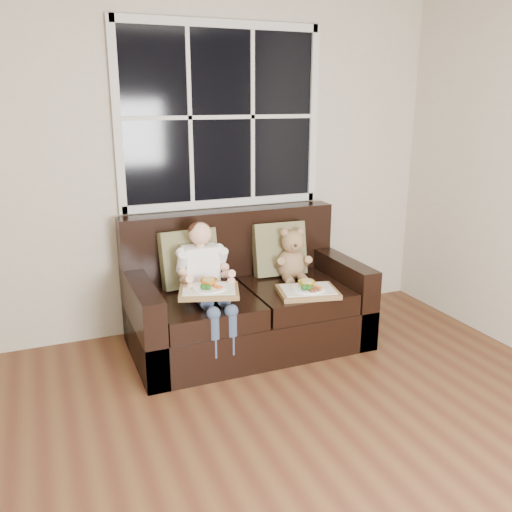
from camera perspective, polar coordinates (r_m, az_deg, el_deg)
name	(u,v)px	position (r m, az deg, el deg)	size (l,w,h in m)	color
room_walls	(338,161)	(1.79, 8.60, 9.86)	(4.52, 5.02, 2.71)	beige
window_back	(221,117)	(4.24, -3.67, 14.39)	(1.62, 0.04, 1.37)	black
loveseat	(245,303)	(4.08, -1.22, -4.99)	(1.70, 0.92, 0.96)	black
pillow_left	(189,259)	(3.99, -7.05, -0.26)	(0.43, 0.22, 0.43)	olive
pillow_right	(279,249)	(4.23, 2.47, 0.75)	(0.42, 0.21, 0.42)	olive
child	(205,273)	(3.76, -5.39, -1.74)	(0.35, 0.58, 0.79)	white
teddy_bear	(292,258)	(4.15, 3.84, -0.19)	(0.27, 0.33, 0.41)	#9D7853
tray_left	(209,289)	(3.59, -4.97, -3.53)	(0.46, 0.40, 0.09)	olive
tray_right	(308,290)	(3.86, 5.47, -3.62)	(0.47, 0.39, 0.09)	olive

